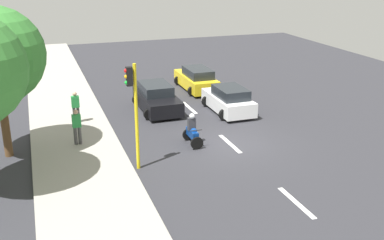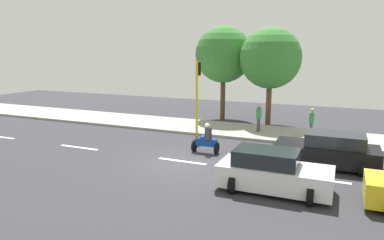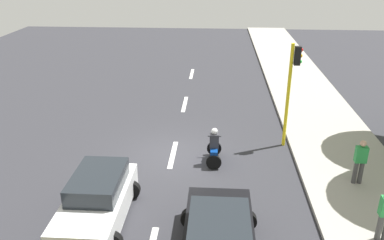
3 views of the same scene
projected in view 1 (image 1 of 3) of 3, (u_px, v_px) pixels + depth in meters
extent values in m
cube|color=#2D2D33|center=(230.00, 145.00, 22.33)|extent=(40.00, 60.00, 0.10)
cube|color=#9E998E|center=(81.00, 162.00, 20.11)|extent=(4.00, 60.00, 0.15)
cube|color=white|center=(162.00, 83.00, 33.01)|extent=(0.20, 2.40, 0.01)
cube|color=white|center=(189.00, 108.00, 27.66)|extent=(0.20, 2.40, 0.01)
cube|color=white|center=(230.00, 144.00, 22.31)|extent=(0.20, 2.40, 0.01)
cube|color=white|center=(296.00, 202.00, 16.96)|extent=(0.20, 2.40, 0.01)
cube|color=yellow|center=(196.00, 81.00, 31.33)|extent=(1.73, 4.41, 0.80)
cube|color=#1E2328|center=(198.00, 73.00, 30.79)|extent=(1.45, 2.47, 0.56)
cylinder|color=black|center=(179.00, 81.00, 32.47)|extent=(0.64, 0.22, 0.64)
cylinder|color=black|center=(199.00, 79.00, 32.94)|extent=(0.64, 0.22, 0.64)
cylinder|color=black|center=(193.00, 91.00, 29.88)|extent=(0.64, 0.22, 0.64)
cylinder|color=black|center=(215.00, 89.00, 30.35)|extent=(0.64, 0.22, 0.64)
cube|color=black|center=(157.00, 101.00, 26.98)|extent=(1.90, 4.36, 0.80)
cube|color=#1E2328|center=(155.00, 88.00, 27.07)|extent=(1.60, 2.44, 0.56)
cylinder|color=black|center=(179.00, 111.00, 26.04)|extent=(0.64, 0.22, 0.64)
cylinder|color=black|center=(149.00, 114.00, 25.52)|extent=(0.64, 0.22, 0.64)
cylinder|color=black|center=(164.00, 97.00, 28.61)|extent=(0.64, 0.22, 0.64)
cylinder|color=black|center=(138.00, 100.00, 28.08)|extent=(0.64, 0.22, 0.64)
cube|color=white|center=(228.00, 102.00, 26.78)|extent=(1.77, 4.03, 0.80)
cube|color=#1E2328|center=(231.00, 92.00, 26.26)|extent=(1.49, 2.26, 0.56)
cylinder|color=black|center=(207.00, 101.00, 27.80)|extent=(0.64, 0.22, 0.64)
cylinder|color=black|center=(231.00, 99.00, 28.28)|extent=(0.64, 0.22, 0.64)
cylinder|color=black|center=(225.00, 115.00, 25.43)|extent=(0.64, 0.22, 0.64)
cylinder|color=black|center=(250.00, 112.00, 25.91)|extent=(0.64, 0.22, 0.64)
cylinder|color=black|center=(197.00, 143.00, 21.58)|extent=(0.60, 0.10, 0.60)
cylinder|color=black|center=(189.00, 134.00, 22.65)|extent=(0.60, 0.10, 0.60)
cube|color=navy|center=(192.00, 133.00, 22.08)|extent=(0.28, 1.10, 0.36)
sphere|color=navy|center=(194.00, 131.00, 21.84)|extent=(0.32, 0.32, 0.32)
cylinder|color=black|center=(196.00, 130.00, 21.47)|extent=(0.55, 0.04, 0.04)
cube|color=#333338|center=(192.00, 124.00, 22.02)|extent=(0.36, 0.24, 0.60)
sphere|color=silver|center=(192.00, 116.00, 21.84)|extent=(0.26, 0.26, 0.26)
cylinder|color=#3F3F3F|center=(80.00, 135.00, 21.79)|extent=(0.16, 0.16, 0.85)
cylinder|color=#3F3F3F|center=(75.00, 136.00, 21.72)|extent=(0.16, 0.16, 0.85)
cube|color=#268C3F|center=(76.00, 121.00, 21.52)|extent=(0.40, 0.24, 0.60)
sphere|color=tan|center=(76.00, 112.00, 21.37)|extent=(0.22, 0.22, 0.22)
cylinder|color=#3F3F3F|center=(78.00, 115.00, 24.64)|extent=(0.16, 0.16, 0.85)
cylinder|color=#3F3F3F|center=(74.00, 115.00, 24.57)|extent=(0.16, 0.16, 0.85)
cube|color=#268C3F|center=(75.00, 102.00, 24.37)|extent=(0.40, 0.24, 0.60)
sphere|color=tan|center=(75.00, 94.00, 24.22)|extent=(0.22, 0.22, 0.22)
cylinder|color=yellow|center=(136.00, 118.00, 19.00)|extent=(0.14, 0.14, 4.50)
cube|color=black|center=(129.00, 76.00, 18.35)|extent=(0.24, 0.24, 0.76)
sphere|color=red|center=(126.00, 71.00, 18.23)|extent=(0.16, 0.16, 0.16)
sphere|color=#F2A50C|center=(126.00, 77.00, 18.31)|extent=(0.16, 0.16, 0.16)
sphere|color=green|center=(127.00, 83.00, 18.39)|extent=(0.16, 0.16, 0.16)
cylinder|color=brown|center=(5.00, 123.00, 20.46)|extent=(0.36, 0.36, 3.12)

